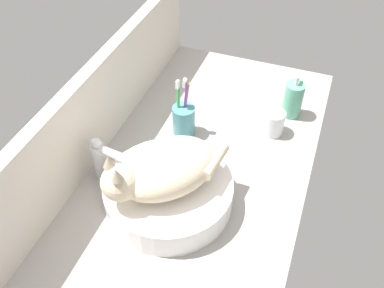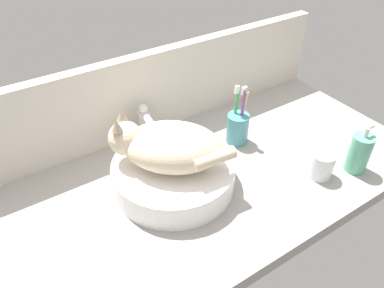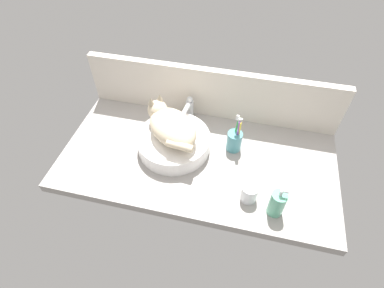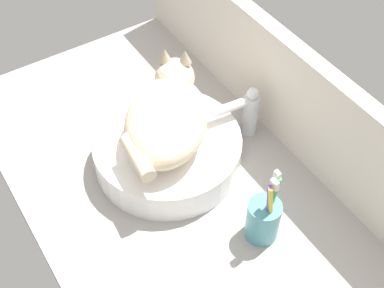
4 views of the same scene
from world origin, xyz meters
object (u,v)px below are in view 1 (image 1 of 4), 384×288
soap_dispenser (293,99)px  water_glass (273,124)px  toothbrush_cup (184,119)px  faucet (102,158)px  sink_basin (169,193)px  cat (162,170)px

soap_dispenser → water_glass: 11.26cm
toothbrush_cup → water_glass: bearing=-69.6°
faucet → sink_basin: bearing=-96.6°
sink_basin → water_glass: 40.18cm
toothbrush_cup → cat: bearing=-169.2°
cat → sink_basin: bearing=-37.0°
sink_basin → toothbrush_cup: bearing=13.0°
toothbrush_cup → water_glass: 26.62cm
toothbrush_cup → water_glass: toothbrush_cup is taller
faucet → toothbrush_cup: size_ratio=0.73×
soap_dispenser → water_glass: (-10.34, 3.64, -2.54)cm
soap_dispenser → faucet: bearing=136.1°
sink_basin → faucet: 19.96cm
toothbrush_cup → water_glass: size_ratio=2.48×
sink_basin → faucet: (2.26, 19.51, 3.59)cm
cat → toothbrush_cup: size_ratio=1.61×
faucet → water_glass: size_ratio=1.81×
cat → soap_dispenser: 52.91cm
cat → toothbrush_cup: 28.90cm
faucet → water_glass: (33.22, -38.35, -4.05)cm
sink_basin → cat: cat is taller
sink_basin → soap_dispenser: soap_dispenser is taller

